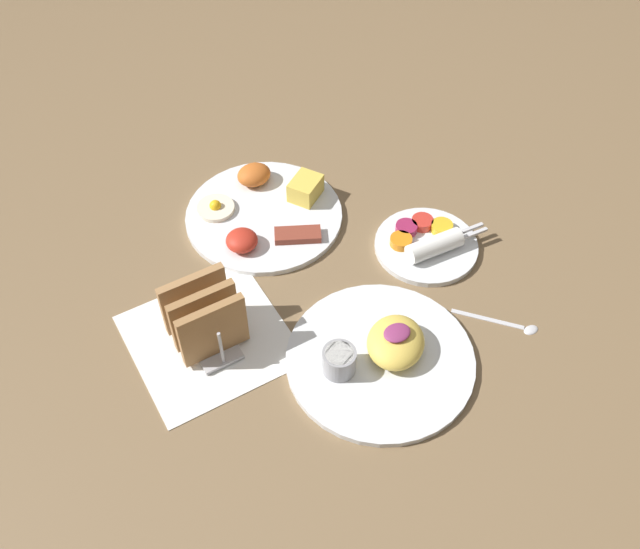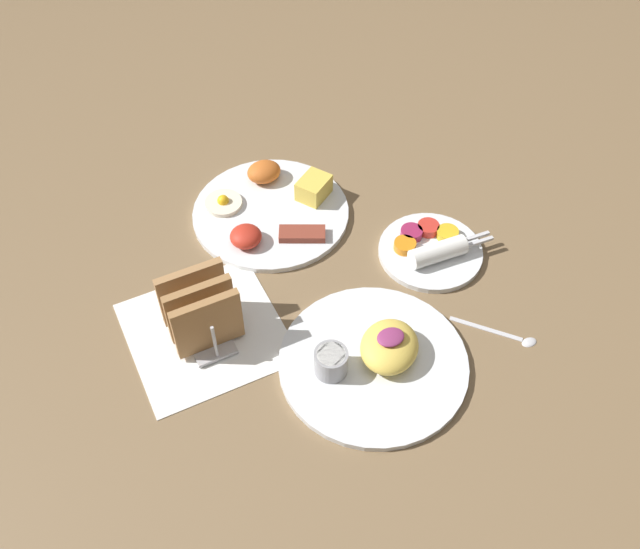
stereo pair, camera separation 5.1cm
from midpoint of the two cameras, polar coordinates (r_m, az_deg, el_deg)
name	(u,v)px [view 2 (the right image)]	position (r m, az deg, el deg)	size (l,w,h in m)	color
ground_plane	(331,285)	(1.12, 2.21, -0.86)	(3.00, 3.00, 0.00)	brown
napkin_flat	(205,331)	(1.07, -7.85, -4.52)	(0.22, 0.22, 0.00)	white
plate_breakfast	(271,208)	(1.22, -2.72, 5.29)	(0.27, 0.27, 0.05)	white
plate_condiments	(431,249)	(1.17, 10.11, 2.00)	(0.18, 0.17, 0.04)	white
plate_foreground	(374,358)	(1.02, 5.77, -6.72)	(0.27, 0.27, 0.06)	white
toast_rack	(201,310)	(1.03, -8.14, -2.89)	(0.10, 0.12, 0.10)	#B7B7BC
teaspoon	(508,334)	(1.10, 16.08, -4.67)	(0.10, 0.10, 0.01)	silver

